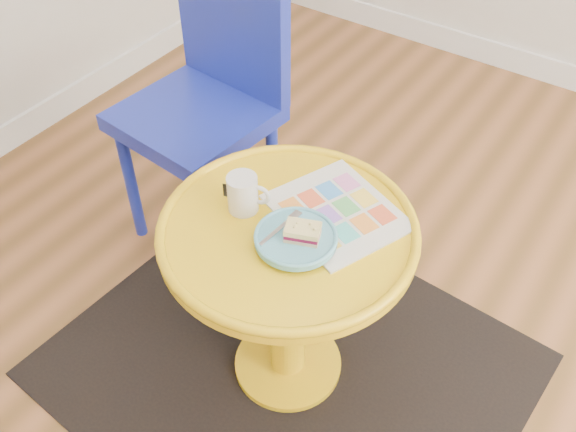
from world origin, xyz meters
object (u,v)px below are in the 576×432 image
Objects in this scene: newspaper at (337,212)px; plate at (296,239)px; side_table at (288,274)px; mug at (243,193)px; chair at (210,90)px.

plate reaches higher than newspaper.
side_table is at bearing -99.32° from newspaper.
side_table is at bearing 143.33° from plate.
mug is 0.55× the size of plate.
mug is at bearing -36.77° from chair.
plate is at bearing -29.59° from chair.
chair is 0.70m from newspaper.
plate reaches higher than side_table.
plate is (0.05, -0.03, 0.19)m from side_table.
mug is at bearing -177.76° from side_table.
chair is at bearing 178.22° from newspaper.
side_table is 0.20m from plate.
side_table is 0.22m from newspaper.
mug reaches higher than side_table.
mug is (-0.13, -0.00, 0.22)m from side_table.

